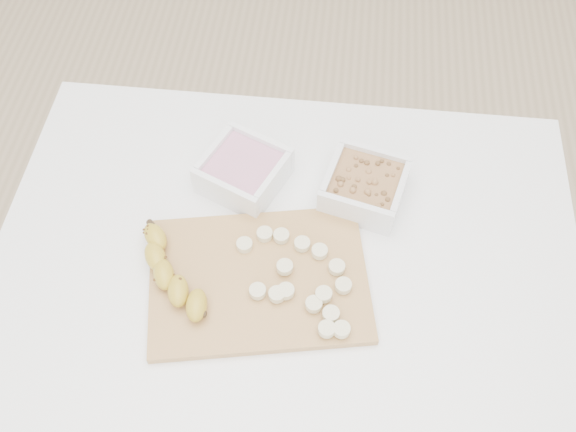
# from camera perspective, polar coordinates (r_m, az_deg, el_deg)

# --- Properties ---
(ground) EXTENTS (3.50, 3.50, 0.00)m
(ground) POSITION_cam_1_polar(r_m,az_deg,el_deg) (1.78, -0.10, -15.31)
(ground) COLOR #C6AD89
(ground) RESTS_ON ground
(table) EXTENTS (1.00, 0.70, 0.75)m
(table) POSITION_cam_1_polar(r_m,az_deg,el_deg) (1.18, -0.15, -5.38)
(table) COLOR white
(table) RESTS_ON ground
(bowl_yogurt) EXTENTS (0.18, 0.18, 0.06)m
(bowl_yogurt) POSITION_cam_1_polar(r_m,az_deg,el_deg) (1.15, -3.97, 4.06)
(bowl_yogurt) COLOR white
(bowl_yogurt) RESTS_ON table
(bowl_granola) EXTENTS (0.16, 0.16, 0.06)m
(bowl_granola) POSITION_cam_1_polar(r_m,az_deg,el_deg) (1.14, 6.84, 2.66)
(bowl_granola) COLOR white
(bowl_granola) RESTS_ON table
(cutting_board) EXTENTS (0.40, 0.32, 0.01)m
(cutting_board) POSITION_cam_1_polar(r_m,az_deg,el_deg) (1.06, -2.62, -5.66)
(cutting_board) COLOR tan
(cutting_board) RESTS_ON table
(banana) EXTENTS (0.13, 0.20, 0.03)m
(banana) POSITION_cam_1_polar(r_m,az_deg,el_deg) (1.05, -10.20, -5.09)
(banana) COLOR #B59526
(banana) RESTS_ON cutting_board
(banana_slices) EXTENTS (0.20, 0.19, 0.02)m
(banana_slices) POSITION_cam_1_polar(r_m,az_deg,el_deg) (1.04, 1.22, -5.61)
(banana_slices) COLOR beige
(banana_slices) RESTS_ON cutting_board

